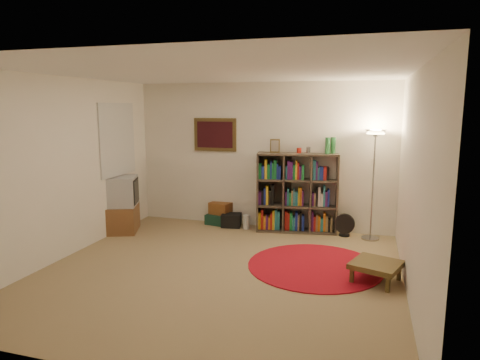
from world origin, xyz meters
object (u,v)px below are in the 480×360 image
object	(u,v)px
side_table	(376,265)
floor_fan	(344,225)
bookshelf	(296,194)
suitcase	(223,219)
floor_lamp	(375,149)
tv_stand	(123,205)

from	to	relation	value
side_table	floor_fan	bearing A→B (deg)	104.72
bookshelf	floor_fan	xyz separation A→B (m)	(0.82, -0.07, -0.46)
bookshelf	side_table	distance (m)	2.30
suitcase	bookshelf	bearing A→B (deg)	7.53
suitcase	side_table	size ratio (longest dim) A/B	0.87
suitcase	floor_lamp	bearing A→B (deg)	5.85
suitcase	side_table	world-z (taller)	side_table
floor_lamp	suitcase	bearing A→B (deg)	176.55
suitcase	side_table	distance (m)	3.23
tv_stand	side_table	size ratio (longest dim) A/B	1.37
floor_fan	side_table	world-z (taller)	floor_fan
floor_lamp	floor_fan	bearing A→B (deg)	174.59
bookshelf	suitcase	distance (m)	1.43
bookshelf	floor_fan	world-z (taller)	bookshelf
suitcase	side_table	xyz separation A→B (m)	(2.61, -1.90, 0.12)
bookshelf	side_table	xyz separation A→B (m)	(1.29, -1.86, -0.44)
floor_fan	floor_lamp	bearing A→B (deg)	2.66
suitcase	floor_fan	bearing A→B (deg)	6.23
floor_fan	tv_stand	distance (m)	3.69
floor_lamp	suitcase	distance (m)	2.89
floor_lamp	floor_fan	world-z (taller)	floor_lamp
side_table	bookshelf	bearing A→B (deg)	124.76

